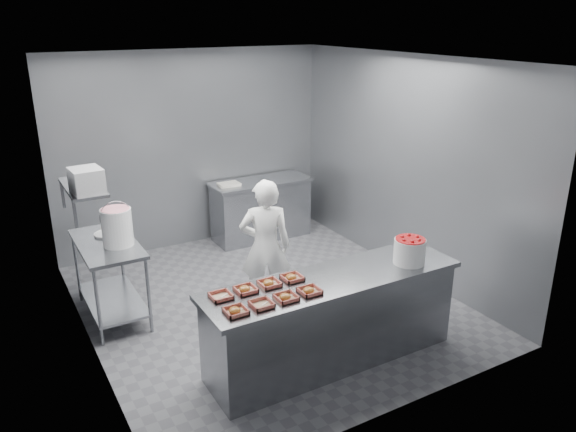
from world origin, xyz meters
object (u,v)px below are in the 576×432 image
at_px(glaze_bucket, 117,226).
at_px(appliance, 87,181).
at_px(worker, 265,247).
at_px(prep_table, 109,268).
at_px(strawberry_tub, 410,250).
at_px(tray_1, 262,304).
at_px(tray_4, 221,296).
at_px(tray_5, 245,289).
at_px(tray_3, 309,291).
at_px(tray_0, 235,311).
at_px(service_counter, 332,319).
at_px(tray_7, 292,278).
at_px(tray_6, 269,283).
at_px(tray_2, 286,297).
at_px(back_counter, 261,209).

bearing_deg(glaze_bucket, appliance, -154.88).
bearing_deg(worker, glaze_bucket, 1.83).
bearing_deg(prep_table, appliance, -122.20).
distance_m(prep_table, strawberry_tub, 3.25).
relative_size(tray_1, worker, 0.12).
bearing_deg(tray_4, strawberry_tub, -7.60).
relative_size(prep_table, tray_5, 6.40).
xyz_separation_m(tray_3, worker, (0.28, 1.37, -0.14)).
height_order(tray_0, glaze_bucket, glaze_bucket).
bearing_deg(service_counter, strawberry_tub, -6.99).
xyz_separation_m(tray_0, appliance, (-0.73, 1.83, 0.77)).
distance_m(service_counter, tray_3, 0.61).
xyz_separation_m(tray_3, glaze_bucket, (-1.18, 1.96, 0.19)).
relative_size(tray_4, tray_7, 1.00).
relative_size(tray_6, appliance, 0.57).
bearing_deg(glaze_bucket, tray_4, -74.19).
xyz_separation_m(glaze_bucket, appliance, (-0.27, -0.13, 0.57)).
distance_m(tray_3, worker, 1.40).
distance_m(tray_0, tray_1, 0.24).
xyz_separation_m(tray_2, appliance, (-1.21, 1.83, 0.77)).
xyz_separation_m(tray_0, tray_2, (0.48, 0.00, 0.00)).
bearing_deg(tray_0, tray_7, 23.07).
relative_size(tray_0, tray_4, 1.00).
bearing_deg(glaze_bucket, strawberry_tub, -38.70).
bearing_deg(back_counter, tray_6, -115.93).
distance_m(worker, strawberry_tub, 1.62).
bearing_deg(tray_2, strawberry_tub, 2.05).
bearing_deg(back_counter, glaze_bucket, -149.50).
distance_m(service_counter, tray_1, 0.98).
distance_m(tray_5, appliance, 1.97).
height_order(tray_4, worker, worker).
relative_size(service_counter, tray_7, 13.88).
bearing_deg(tray_6, tray_3, -51.95).
bearing_deg(worker, back_counter, -91.95).
relative_size(prep_table, tray_6, 6.40).
relative_size(prep_table, tray_3, 6.40).
xyz_separation_m(prep_table, tray_2, (1.04, -2.10, 0.33)).
distance_m(tray_1, tray_5, 0.31).
height_order(tray_3, tray_5, same).
bearing_deg(tray_0, service_counter, 8.04).
height_order(tray_4, appliance, appliance).
height_order(tray_2, tray_7, same).
height_order(prep_table, strawberry_tub, strawberry_tub).
bearing_deg(tray_4, service_counter, -8.06).
bearing_deg(worker, appliance, 8.83).
xyz_separation_m(prep_table, glaze_bucket, (0.10, -0.14, 0.52)).
distance_m(prep_table, tray_7, 2.23).
relative_size(tray_6, strawberry_tub, 0.60).
bearing_deg(service_counter, tray_1, -169.69).
xyz_separation_m(tray_1, tray_2, (0.24, -0.00, 0.00)).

